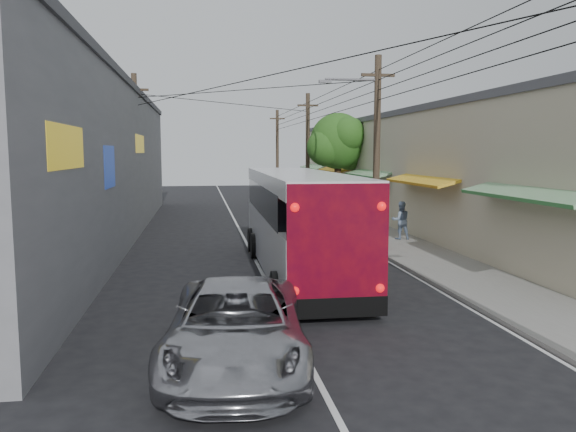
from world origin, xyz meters
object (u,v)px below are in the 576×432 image
object	(u,v)px
coach_bus	(297,221)
parked_suv	(318,217)
pedestrian_near	(381,226)
parked_car_far	(290,198)
parked_car_mid	(313,213)
pedestrian_far	(401,220)
jeepney	(236,326)

from	to	relation	value
coach_bus	parked_suv	bearing A→B (deg)	74.51
pedestrian_near	parked_car_far	bearing A→B (deg)	-98.09
parked_car_far	parked_car_mid	bearing A→B (deg)	-91.36
coach_bus	pedestrian_far	bearing A→B (deg)	45.73
parked_car_mid	parked_car_far	xyz separation A→B (m)	(0.30, 10.17, 0.01)
coach_bus	parked_suv	xyz separation A→B (m)	(2.60, 8.90, -0.92)
parked_car_far	pedestrian_near	size ratio (longest dim) A/B	2.26
coach_bus	jeepney	world-z (taller)	coach_bus
pedestrian_near	pedestrian_far	bearing A→B (deg)	-139.37
pedestrian_far	parked_suv	bearing A→B (deg)	-38.58
pedestrian_far	coach_bus	bearing A→B (deg)	50.24
pedestrian_far	parked_car_mid	bearing A→B (deg)	-62.78
parked_car_far	jeepney	bearing A→B (deg)	-100.67
parked_car_far	pedestrian_near	world-z (taller)	pedestrian_near
parked_car_far	parked_suv	bearing A→B (deg)	-92.97
jeepney	parked_car_mid	size ratio (longest dim) A/B	1.46
jeepney	parked_car_far	bearing A→B (deg)	84.53
coach_bus	pedestrian_far	xyz separation A→B (m)	(5.82, 5.81, -0.78)
pedestrian_near	pedestrian_far	distance (m)	2.58
parked_car_mid	pedestrian_far	xyz separation A→B (m)	(2.72, -6.76, 0.34)
coach_bus	pedestrian_far	distance (m)	8.26
parked_suv	pedestrian_far	distance (m)	4.47
pedestrian_near	pedestrian_far	xyz separation A→B (m)	(1.62, 2.01, -0.02)
jeepney	pedestrian_far	size ratio (longest dim) A/B	3.23
coach_bus	jeepney	bearing A→B (deg)	-107.02
coach_bus	parked_car_far	world-z (taller)	coach_bus
parked_suv	jeepney	bearing A→B (deg)	-108.64
parked_suv	pedestrian_far	bearing A→B (deg)	-45.51
coach_bus	parked_car_far	distance (m)	23.01
pedestrian_near	pedestrian_far	size ratio (longest dim) A/B	1.03
jeepney	parked_car_mid	distance (m)	21.44
parked_suv	parked_car_mid	world-z (taller)	parked_suv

